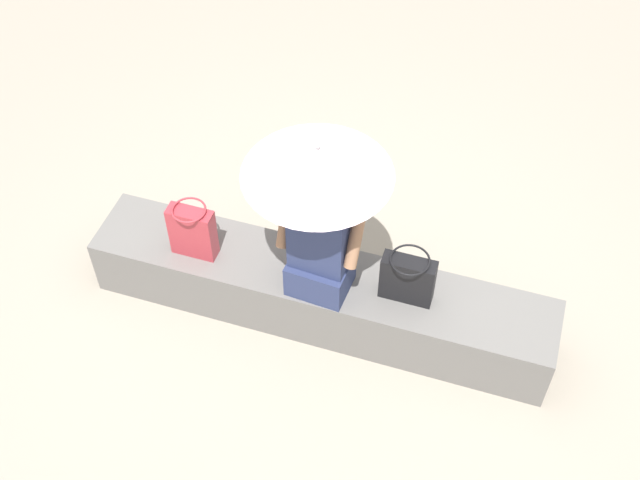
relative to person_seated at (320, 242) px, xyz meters
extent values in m
plane|color=#9E9384|center=(0.03, -0.09, -0.80)|extent=(14.00, 14.00, 0.00)
cube|color=slate|center=(0.03, -0.09, -0.59)|extent=(2.82, 0.48, 0.41)
cube|color=navy|center=(0.00, 0.00, -0.28)|extent=(0.36, 0.30, 0.22)
cube|color=navy|center=(0.00, 0.00, 0.07)|extent=(0.33, 0.22, 0.48)
sphere|color=#9E7051|center=(0.00, 0.00, 0.41)|extent=(0.20, 0.20, 0.20)
cylinder|color=#9E7051|center=(-0.20, 0.01, 0.10)|extent=(0.08, 0.20, 0.32)
cylinder|color=#9E7051|center=(0.20, -0.01, 0.10)|extent=(0.08, 0.20, 0.32)
cylinder|color=#B7B7BC|center=(0.04, -0.07, 0.11)|extent=(0.02, 0.02, 1.00)
cone|color=silver|center=(0.04, -0.07, 0.52)|extent=(0.80, 0.80, 0.18)
sphere|color=#B7B7BC|center=(0.04, -0.07, 0.63)|extent=(0.03, 0.03, 0.03)
cube|color=black|center=(-0.49, -0.08, -0.23)|extent=(0.31, 0.10, 0.31)
torus|color=black|center=(-0.49, -0.08, -0.06)|extent=(0.23, 0.23, 0.01)
cube|color=#B2333D|center=(0.79, -0.02, -0.21)|extent=(0.27, 0.10, 0.35)
torus|color=#B2333D|center=(0.79, -0.02, -0.02)|extent=(0.20, 0.20, 0.01)
camera|label=1|loc=(-0.90, 2.80, 3.38)|focal=46.14mm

